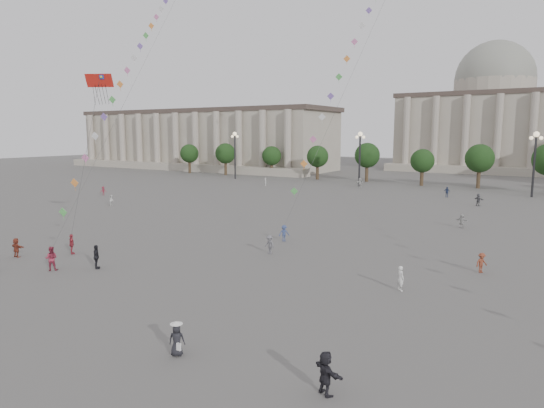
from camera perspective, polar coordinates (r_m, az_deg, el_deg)
The scene contains 26 objects.
ground at distance 29.90m, azimuth -14.40°, elevation -12.33°, with size 360.00×360.00×0.00m, color #504E4B.
hall_west at distance 147.96m, azimuth -8.32°, elevation 7.52°, with size 84.00×26.22×17.20m.
hall_central at distance 149.79m, azimuth 24.41°, elevation 9.10°, with size 48.30×34.30×35.50m.
tree_row at distance 99.38m, azimuth 20.09°, elevation 4.96°, with size 137.12×5.12×8.00m.
lamp_post_far_west at distance 110.63m, azimuth -4.39°, elevation 6.76°, with size 2.00×0.90×10.65m.
lamp_post_mid_west at distance 95.97m, azimuth 10.30°, elevation 6.40°, with size 2.00×0.90×10.65m.
lamp_post_mid_east at distance 89.34m, azimuth 28.55°, elevation 5.39°, with size 2.00×0.90×10.65m.
person_crowd_0 at distance 84.16m, azimuth 19.88°, elevation 1.34°, with size 0.99×0.41×1.70m, color navy.
person_crowd_1 at distance 73.48m, azimuth -18.34°, elevation 0.41°, with size 0.77×0.60×1.59m, color silver.
person_crowd_2 at distance 86.24m, azimuth -19.23°, elevation 1.46°, with size 0.97×0.56×1.51m, color maroon.
person_crowd_3 at distance 20.64m, azimuth 6.33°, elevation -19.16°, with size 1.69×0.54×1.83m, color #232228.
person_crowd_4 at distance 94.18m, azimuth 10.30°, elevation 2.47°, with size 1.79×0.57×1.93m, color silver.
person_crowd_6 at distance 42.24m, azimuth -0.29°, elevation -4.78°, with size 1.06×0.61×1.65m, color slate.
person_crowd_7 at distance 57.58m, azimuth 21.44°, elevation -1.87°, with size 1.44×0.46×1.55m, color #ADADA9.
person_crowd_8 at distance 39.89m, azimuth 23.43°, elevation -6.37°, with size 0.98×0.57×1.52m, color brown.
person_crowd_10 at distance 96.66m, azimuth -0.77°, elevation 2.64°, with size 0.56×0.36×1.52m, color white.
person_crowd_12 at distance 75.72m, azimuth 23.11°, elevation 0.47°, with size 1.67×0.53×1.80m, color #5B5C60.
person_crowd_13 at distance 33.73m, azimuth 14.90°, elevation -8.44°, with size 0.61×0.40×1.68m, color white.
tourist_0 at distance 45.52m, azimuth -22.50°, elevation -4.39°, with size 1.04×0.43×1.77m, color #A02B37.
tourist_1 at distance 40.00m, azimuth -19.96°, elevation -5.87°, with size 1.10×0.46×1.88m, color black.
tourist_2 at distance 46.47m, azimuth -27.86°, elevation -4.55°, with size 1.52×0.48×1.64m, color brown.
kite_flyer_0 at distance 40.85m, azimuth -24.53°, elevation -5.85°, with size 0.91×0.71×1.87m, color maroon.
kite_flyer_1 at distance 47.00m, azimuth 1.43°, elevation -3.45°, with size 1.04×0.60×1.61m, color #354577.
hat_person at distance 24.09m, azimuth -11.14°, elevation -15.28°, with size 0.90×0.80×1.69m.
dragon_kite at distance 42.50m, azimuth -19.61°, elevation 12.49°, with size 2.84×1.46×13.76m.
kite_train_west at distance 69.76m, azimuth -12.92°, elevation 20.87°, with size 27.20×50.75×73.64m.
Camera 1 is at (20.48, -19.12, 10.44)m, focal length 32.00 mm.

